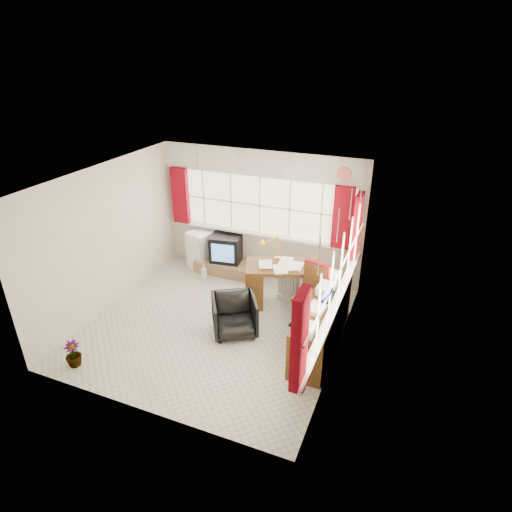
{
  "coord_description": "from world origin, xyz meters",
  "views": [
    {
      "loc": [
        2.82,
        -5.19,
        4.2
      ],
      "look_at": [
        0.5,
        0.55,
        1.13
      ],
      "focal_mm": 30.0,
      "sensor_mm": 36.0,
      "label": 1
    }
  ],
  "objects": [
    {
      "name": "window_right",
      "position": [
        1.94,
        0.0,
        0.95
      ],
      "size": [
        0.12,
        3.7,
        3.6
      ],
      "color": "#F8E7C4",
      "rests_on": "room_walls"
    },
    {
      "name": "ground",
      "position": [
        0.0,
        0.0,
        0.0
      ],
      "size": [
        4.0,
        4.0,
        0.0
      ],
      "primitive_type": "plane",
      "color": "beige",
      "rests_on": "ground"
    },
    {
      "name": "spray_bottle_a",
      "position": [
        -0.92,
        1.31,
        0.16
      ],
      "size": [
        0.17,
        0.17,
        0.32
      ],
      "primitive_type": "imported",
      "rotation": [
        0.0,
        0.0,
        0.45
      ],
      "color": "silver",
      "rests_on": "ground"
    },
    {
      "name": "tv_bench",
      "position": [
        -0.55,
        1.72,
        0.12
      ],
      "size": [
        1.4,
        0.5,
        0.25
      ],
      "primitive_type": "cube",
      "color": "#906848",
      "rests_on": "ground"
    },
    {
      "name": "room_walls",
      "position": [
        0.0,
        0.0,
        1.5
      ],
      "size": [
        4.0,
        4.0,
        4.0
      ],
      "color": "beige",
      "rests_on": "ground"
    },
    {
      "name": "overhead_cabinets",
      "position": [
        0.98,
        0.98,
        2.25
      ],
      "size": [
        3.98,
        3.98,
        0.48
      ],
      "color": "silver",
      "rests_on": "room_walls"
    },
    {
      "name": "curtains",
      "position": [
        0.92,
        0.93,
        1.46
      ],
      "size": [
        3.83,
        3.83,
        1.15
      ],
      "color": "maroon",
      "rests_on": "room_walls"
    },
    {
      "name": "flower_vase",
      "position": [
        -1.45,
        -1.65,
        0.2
      ],
      "size": [
        0.29,
        0.29,
        0.41
      ],
      "primitive_type": "imported",
      "rotation": [
        0.0,
        0.0,
        0.3
      ],
      "color": "black",
      "rests_on": "ground"
    },
    {
      "name": "credenza",
      "position": [
        1.73,
        0.2,
        0.39
      ],
      "size": [
        0.5,
        2.0,
        0.85
      ],
      "color": "#553614",
      "rests_on": "ground"
    },
    {
      "name": "hifi_stack",
      "position": [
        -0.81,
        1.86,
        0.44
      ],
      "size": [
        0.63,
        0.5,
        0.39
      ],
      "color": "black",
      "rests_on": "tv_bench"
    },
    {
      "name": "radiator",
      "position": [
        0.86,
        1.22,
        0.24
      ],
      "size": [
        0.42,
        0.26,
        0.59
      ],
      "color": "white",
      "rests_on": "ground"
    },
    {
      "name": "spray_bottle_b",
      "position": [
        0.09,
        0.57,
        0.08
      ],
      "size": [
        0.11,
        0.11,
        0.17
      ],
      "primitive_type": "imported",
      "rotation": [
        0.0,
        0.0,
        -0.74
      ],
      "color": "#95DFD0",
      "rests_on": "ground"
    },
    {
      "name": "desk",
      "position": [
        0.82,
        1.08,
        0.43
      ],
      "size": [
        1.47,
        1.08,
        0.8
      ],
      "color": "#553614",
      "rests_on": "ground"
    },
    {
      "name": "file_tray",
      "position": [
        1.84,
        0.22,
        0.81
      ],
      "size": [
        0.28,
        0.36,
        0.12
      ],
      "primitive_type": "cube",
      "rotation": [
        0.0,
        0.0,
        -0.02
      ],
      "color": "black",
      "rests_on": "credenza"
    },
    {
      "name": "task_chair",
      "position": [
        1.43,
        0.69,
        0.57
      ],
      "size": [
        0.55,
        0.57,
        1.08
      ],
      "color": "black",
      "rests_on": "ground"
    },
    {
      "name": "window_back",
      "position": [
        0.0,
        1.94,
        0.95
      ],
      "size": [
        3.7,
        0.12,
        3.6
      ],
      "color": "#F8E7C4",
      "rests_on": "room_walls"
    },
    {
      "name": "crt_tv",
      "position": [
        -0.65,
        1.82,
        0.52
      ],
      "size": [
        0.67,
        0.64,
        0.54
      ],
      "color": "black",
      "rests_on": "tv_bench"
    },
    {
      "name": "mini_fridge",
      "position": [
        -1.23,
        1.8,
        0.39
      ],
      "size": [
        0.56,
        0.57,
        0.77
      ],
      "color": "white",
      "rests_on": "ground"
    },
    {
      "name": "office_chair",
      "position": [
        0.37,
        -0.05,
        0.32
      ],
      "size": [
        0.95,
        0.96,
        0.64
      ],
      "primitive_type": "imported",
      "rotation": [
        0.0,
        0.0,
        0.55
      ],
      "color": "black",
      "rests_on": "ground"
    },
    {
      "name": "desk_lamp",
      "position": [
        0.62,
        1.29,
        1.08
      ],
      "size": [
        0.17,
        0.14,
        0.45
      ],
      "color": "#DCAC09",
      "rests_on": "desk"
    }
  ]
}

